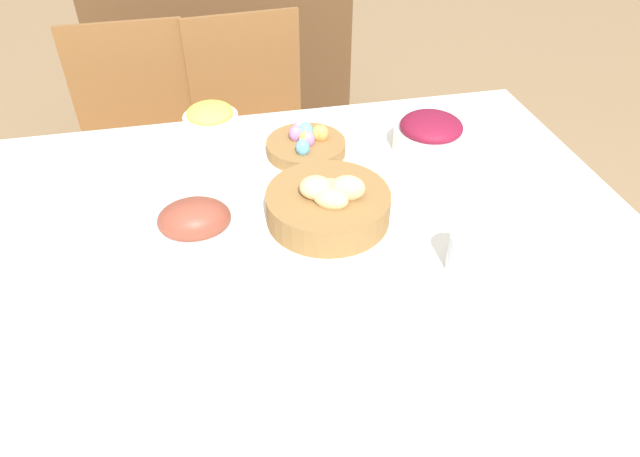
{
  "coord_description": "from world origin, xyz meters",
  "views": [
    {
      "loc": [
        -0.18,
        -1.01,
        1.59
      ],
      "look_at": [
        0.02,
        -0.08,
        0.82
      ],
      "focal_mm": 32.0,
      "sensor_mm": 36.0,
      "label": 1
    }
  ],
  "objects_px": {
    "fork": "(304,345)",
    "chair_far_center": "(255,137)",
    "sideboard": "(224,60)",
    "ham_platter": "(195,221)",
    "drinking_cup": "(466,253)",
    "egg_basket": "(306,144)",
    "spoon": "(471,317)",
    "knife": "(456,320)",
    "dinner_plate": "(382,331)",
    "chair_far_left": "(141,150)",
    "bread_basket": "(328,203)",
    "beet_salad_bowl": "(430,134)",
    "pineapple_bowl": "(211,121)",
    "butter_dish": "(225,295)"
  },
  "relations": [
    {
      "from": "bread_basket",
      "to": "beet_salad_bowl",
      "type": "distance_m",
      "value": 0.41
    },
    {
      "from": "chair_far_center",
      "to": "dinner_plate",
      "type": "distance_m",
      "value": 1.28
    },
    {
      "from": "fork",
      "to": "chair_far_left",
      "type": "bearing_deg",
      "value": 105.38
    },
    {
      "from": "ham_platter",
      "to": "dinner_plate",
      "type": "relative_size",
      "value": 1.03
    },
    {
      "from": "knife",
      "to": "bread_basket",
      "type": "bearing_deg",
      "value": 113.61
    },
    {
      "from": "sideboard",
      "to": "spoon",
      "type": "height_order",
      "value": "sideboard"
    },
    {
      "from": "bread_basket",
      "to": "beet_salad_bowl",
      "type": "bearing_deg",
      "value": 35.59
    },
    {
      "from": "sideboard",
      "to": "drinking_cup",
      "type": "bearing_deg",
      "value": -79.11
    },
    {
      "from": "ham_platter",
      "to": "drinking_cup",
      "type": "xyz_separation_m",
      "value": [
        0.54,
        -0.24,
        0.01
      ]
    },
    {
      "from": "chair_far_left",
      "to": "ham_platter",
      "type": "xyz_separation_m",
      "value": [
        0.2,
        -0.87,
        0.3
      ]
    },
    {
      "from": "egg_basket",
      "to": "dinner_plate",
      "type": "height_order",
      "value": "egg_basket"
    },
    {
      "from": "bread_basket",
      "to": "fork",
      "type": "height_order",
      "value": "bread_basket"
    },
    {
      "from": "bread_basket",
      "to": "fork",
      "type": "xyz_separation_m",
      "value": [
        -0.13,
        -0.36,
        -0.04
      ]
    },
    {
      "from": "fork",
      "to": "chair_far_center",
      "type": "bearing_deg",
      "value": 86.55
    },
    {
      "from": "beet_salad_bowl",
      "to": "butter_dish",
      "type": "relative_size",
      "value": 1.58
    },
    {
      "from": "knife",
      "to": "dinner_plate",
      "type": "bearing_deg",
      "value": 178.72
    },
    {
      "from": "dinner_plate",
      "to": "drinking_cup",
      "type": "distance_m",
      "value": 0.26
    },
    {
      "from": "chair_far_center",
      "to": "egg_basket",
      "type": "bearing_deg",
      "value": -86.22
    },
    {
      "from": "sideboard",
      "to": "ham_platter",
      "type": "distance_m",
      "value": 1.7
    },
    {
      "from": "dinner_plate",
      "to": "beet_salad_bowl",
      "type": "bearing_deg",
      "value": 62.25
    },
    {
      "from": "spoon",
      "to": "drinking_cup",
      "type": "xyz_separation_m",
      "value": [
        0.04,
        0.13,
        0.04
      ]
    },
    {
      "from": "sideboard",
      "to": "beet_salad_bowl",
      "type": "xyz_separation_m",
      "value": [
        0.47,
        -1.44,
        0.33
      ]
    },
    {
      "from": "sideboard",
      "to": "fork",
      "type": "distance_m",
      "value": 2.06
    },
    {
      "from": "pineapple_bowl",
      "to": "spoon",
      "type": "relative_size",
      "value": 0.8
    },
    {
      "from": "sideboard",
      "to": "fork",
      "type": "bearing_deg",
      "value": -89.87
    },
    {
      "from": "sideboard",
      "to": "butter_dish",
      "type": "bearing_deg",
      "value": -93.7
    },
    {
      "from": "pineapple_bowl",
      "to": "spoon",
      "type": "xyz_separation_m",
      "value": [
        0.43,
        -0.8,
        -0.04
      ]
    },
    {
      "from": "bread_basket",
      "to": "knife",
      "type": "distance_m",
      "value": 0.4
    },
    {
      "from": "butter_dish",
      "to": "fork",
      "type": "bearing_deg",
      "value": -48.31
    },
    {
      "from": "spoon",
      "to": "ham_platter",
      "type": "bearing_deg",
      "value": 144.22
    },
    {
      "from": "egg_basket",
      "to": "knife",
      "type": "xyz_separation_m",
      "value": [
        0.16,
        -0.65,
        -0.02
      ]
    },
    {
      "from": "bread_basket",
      "to": "knife",
      "type": "relative_size",
      "value": 1.5
    },
    {
      "from": "chair_far_left",
      "to": "sideboard",
      "type": "relative_size",
      "value": 0.81
    },
    {
      "from": "fork",
      "to": "knife",
      "type": "relative_size",
      "value": 1.0
    },
    {
      "from": "chair_far_center",
      "to": "knife",
      "type": "bearing_deg",
      "value": -83.27
    },
    {
      "from": "pineapple_bowl",
      "to": "knife",
      "type": "bearing_deg",
      "value": -63.32
    },
    {
      "from": "butter_dish",
      "to": "dinner_plate",
      "type": "bearing_deg",
      "value": -27.62
    },
    {
      "from": "egg_basket",
      "to": "spoon",
      "type": "bearing_deg",
      "value": -73.77
    },
    {
      "from": "sideboard",
      "to": "spoon",
      "type": "bearing_deg",
      "value": -80.89
    },
    {
      "from": "chair_far_left",
      "to": "sideboard",
      "type": "distance_m",
      "value": 0.87
    },
    {
      "from": "beet_salad_bowl",
      "to": "drinking_cup",
      "type": "bearing_deg",
      "value": -102.1
    },
    {
      "from": "sideboard",
      "to": "ham_platter",
      "type": "relative_size",
      "value": 4.6
    },
    {
      "from": "sideboard",
      "to": "chair_far_left",
      "type": "bearing_deg",
      "value": -114.88
    },
    {
      "from": "ham_platter",
      "to": "beet_salad_bowl",
      "type": "height_order",
      "value": "beet_salad_bowl"
    },
    {
      "from": "egg_basket",
      "to": "ham_platter",
      "type": "distance_m",
      "value": 0.41
    },
    {
      "from": "chair_far_center",
      "to": "chair_far_left",
      "type": "bearing_deg",
      "value": 175.57
    },
    {
      "from": "pineapple_bowl",
      "to": "knife",
      "type": "relative_size",
      "value": 0.8
    },
    {
      "from": "chair_far_center",
      "to": "egg_basket",
      "type": "height_order",
      "value": "chair_far_center"
    },
    {
      "from": "egg_basket",
      "to": "butter_dish",
      "type": "relative_size",
      "value": 1.71
    },
    {
      "from": "drinking_cup",
      "to": "beet_salad_bowl",
      "type": "bearing_deg",
      "value": 77.9
    }
  ]
}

